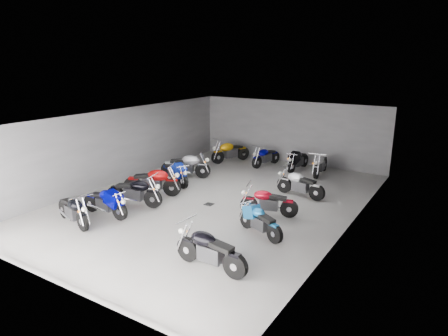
{
  "coord_description": "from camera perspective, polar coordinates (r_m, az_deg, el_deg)",
  "views": [
    {
      "loc": [
        7.94,
        -12.1,
        5.27
      ],
      "look_at": [
        -0.33,
        1.08,
        1.0
      ],
      "focal_mm": 32.0,
      "sensor_mm": 36.0,
      "label": 1
    }
  ],
  "objects": [
    {
      "name": "wall_back",
      "position": [
        21.01,
        9.42,
        5.07
      ],
      "size": [
        10.0,
        0.1,
        3.2
      ],
      "primitive_type": "cube",
      "color": "slate",
      "rests_on": "ground"
    },
    {
      "name": "motorcycle_left_f",
      "position": [
        18.29,
        -5.42,
        0.34
      ],
      "size": [
        2.18,
        1.06,
        1.02
      ],
      "rotation": [
        0.0,
        0.0,
        -1.16
      ],
      "color": "black",
      "rests_on": "ground"
    },
    {
      "name": "drain_grate",
      "position": [
        15.01,
        -2.15,
        -5.2
      ],
      "size": [
        0.32,
        0.32,
        0.01
      ],
      "primitive_type": "cube",
      "color": "black",
      "rests_on": "ground"
    },
    {
      "name": "motorcycle_left_a",
      "position": [
        13.98,
        -20.75,
        -5.62
      ],
      "size": [
        2.06,
        0.69,
        0.92
      ],
      "rotation": [
        0.0,
        0.0,
        -1.84
      ],
      "color": "black",
      "rests_on": "ground"
    },
    {
      "name": "motorcycle_back_e",
      "position": [
        19.15,
        13.6,
        0.51
      ],
      "size": [
        0.47,
        2.12,
        0.93
      ],
      "rotation": [
        0.0,
        0.0,
        3.24
      ],
      "color": "black",
      "rests_on": "ground"
    },
    {
      "name": "motorcycle_right_a",
      "position": [
        10.45,
        -2.07,
        -11.65
      ],
      "size": [
        2.21,
        0.46,
        0.97
      ],
      "rotation": [
        0.0,
        0.0,
        1.51
      ],
      "color": "black",
      "rests_on": "ground"
    },
    {
      "name": "motorcycle_left_c",
      "position": [
        15.06,
        -12.67,
        -3.36
      ],
      "size": [
        2.19,
        0.74,
        0.98
      ],
      "rotation": [
        0.0,
        0.0,
        -1.3
      ],
      "color": "black",
      "rests_on": "ground"
    },
    {
      "name": "motorcycle_back_d",
      "position": [
        19.77,
        10.51,
        1.12
      ],
      "size": [
        0.44,
        2.08,
        0.92
      ],
      "rotation": [
        0.0,
        0.0,
        3.08
      ],
      "color": "black",
      "rests_on": "ground"
    },
    {
      "name": "motorcycle_right_d",
      "position": [
        13.92,
        6.32,
        -4.84
      ],
      "size": [
        1.98,
        0.73,
        0.89
      ],
      "rotation": [
        0.0,
        0.0,
        1.87
      ],
      "color": "black",
      "rests_on": "ground"
    },
    {
      "name": "motorcycle_left_b",
      "position": [
        14.38,
        -16.57,
        -4.7
      ],
      "size": [
        2.09,
        0.42,
        0.92
      ],
      "rotation": [
        0.0,
        0.0,
        -1.6
      ],
      "color": "black",
      "rests_on": "ground"
    },
    {
      "name": "wall_left",
      "position": [
        18.09,
        -14.52,
        3.15
      ],
      "size": [
        0.1,
        14.0,
        3.2
      ],
      "primitive_type": "cube",
      "color": "slate",
      "rests_on": "ground"
    },
    {
      "name": "wall_right",
      "position": [
        12.98,
        17.68,
        -1.82
      ],
      "size": [
        0.1,
        14.0,
        3.2
      ],
      "primitive_type": "cube",
      "color": "slate",
      "rests_on": "ground"
    },
    {
      "name": "motorcycle_right_f",
      "position": [
        15.99,
        10.76,
        -2.27
      ],
      "size": [
        2.1,
        0.51,
        0.92
      ],
      "rotation": [
        0.0,
        0.0,
        1.43
      ],
      "color": "black",
      "rests_on": "ground"
    },
    {
      "name": "motorcycle_right_c",
      "position": [
        12.4,
        5.11,
        -7.53
      ],
      "size": [
        1.83,
        0.87,
        0.85
      ],
      "rotation": [
        0.0,
        0.0,
        1.17
      ],
      "color": "black",
      "rests_on": "ground"
    },
    {
      "name": "ground",
      "position": [
        15.4,
        -1.1,
        -4.67
      ],
      "size": [
        14.0,
        14.0,
        0.0
      ],
      "primitive_type": "plane",
      "color": "#9F9C96",
      "rests_on": "ground"
    },
    {
      "name": "motorcycle_back_c",
      "position": [
        20.31,
        5.97,
        1.65
      ],
      "size": [
        0.61,
        2.03,
        0.9
      ],
      "rotation": [
        0.0,
        0.0,
        2.92
      ],
      "color": "black",
      "rests_on": "ground"
    },
    {
      "name": "motorcycle_left_d",
      "position": [
        16.07,
        -10.14,
        -1.94
      ],
      "size": [
        2.2,
        1.09,
        1.03
      ],
      "rotation": [
        0.0,
        0.0,
        -1.15
      ],
      "color": "black",
      "rests_on": "ground"
    },
    {
      "name": "motorcycle_back_b",
      "position": [
        21.0,
        0.88,
        2.36
      ],
      "size": [
        1.11,
        2.16,
        1.01
      ],
      "rotation": [
        0.0,
        0.0,
        2.71
      ],
      "color": "black",
      "rests_on": "ground"
    },
    {
      "name": "motorcycle_left_e",
      "position": [
        17.34,
        -7.05,
        -0.7
      ],
      "size": [
        2.03,
        0.95,
        0.94
      ],
      "rotation": [
        0.0,
        0.0,
        -1.96
      ],
      "color": "black",
      "rests_on": "ground"
    },
    {
      "name": "ceiling",
      "position": [
        14.62,
        -1.17,
        7.28
      ],
      "size": [
        10.0,
        14.0,
        0.04
      ],
      "primitive_type": "cube",
      "color": "black",
      "rests_on": "wall_back"
    }
  ]
}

